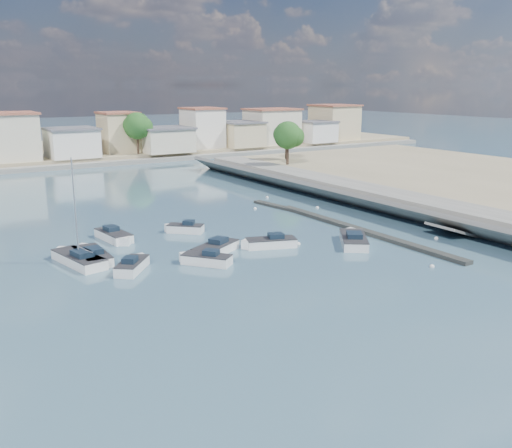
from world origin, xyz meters
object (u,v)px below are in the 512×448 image
(motorboat_a, at_px, (204,260))
(motorboat_h, at_px, (353,240))
(motorboat_g, at_px, (115,237))
(motorboat_b, at_px, (133,266))
(motorboat_e, at_px, (91,256))
(motorboat_c, at_px, (268,243))
(motorboat_d, at_px, (214,250))
(motorboat_f, at_px, (184,229))
(sailboat, at_px, (77,259))

(motorboat_a, height_order, motorboat_h, same)
(motorboat_g, bearing_deg, motorboat_b, -100.24)
(motorboat_g, bearing_deg, motorboat_e, -126.74)
(motorboat_g, relative_size, motorboat_h, 0.93)
(motorboat_a, distance_m, motorboat_h, 14.66)
(motorboat_b, xyz_separation_m, motorboat_h, (20.06, -3.40, 0.00))
(motorboat_c, distance_m, motorboat_d, 5.25)
(motorboat_d, xyz_separation_m, motorboat_e, (-9.57, 3.93, 0.00))
(motorboat_f, xyz_separation_m, sailboat, (-11.75, -4.58, 0.03))
(motorboat_d, relative_size, motorboat_f, 1.48)
(motorboat_c, height_order, motorboat_f, same)
(motorboat_b, height_order, motorboat_h, same)
(motorboat_a, bearing_deg, sailboat, 146.86)
(motorboat_c, distance_m, motorboat_f, 9.91)
(motorboat_b, bearing_deg, motorboat_h, -9.63)
(motorboat_a, bearing_deg, motorboat_e, 141.42)
(motorboat_b, height_order, motorboat_d, same)
(motorboat_a, xyz_separation_m, motorboat_e, (-7.56, 6.03, -0.00))
(motorboat_c, xyz_separation_m, motorboat_f, (-4.23, 8.97, -0.00))
(motorboat_d, distance_m, motorboat_f, 8.27)
(motorboat_e, height_order, motorboat_h, same)
(motorboat_a, distance_m, motorboat_b, 5.74)
(motorboat_e, bearing_deg, sailboat, -166.32)
(motorboat_e, distance_m, motorboat_g, 6.27)
(motorboat_d, relative_size, sailboat, 0.59)
(motorboat_c, height_order, sailboat, sailboat)
(motorboat_b, relative_size, motorboat_e, 0.68)
(motorboat_e, bearing_deg, motorboat_f, 22.12)
(motorboat_d, bearing_deg, motorboat_e, 157.67)
(sailboat, bearing_deg, motorboat_g, 46.94)
(motorboat_c, distance_m, motorboat_g, 14.68)
(motorboat_f, relative_size, motorboat_g, 0.66)
(motorboat_h, bearing_deg, motorboat_e, 160.50)
(motorboat_h, height_order, sailboat, sailboat)
(motorboat_c, xyz_separation_m, motorboat_h, (7.35, -3.14, -0.00))
(motorboat_e, bearing_deg, motorboat_d, -22.33)
(motorboat_c, height_order, motorboat_h, same)
(motorboat_c, relative_size, motorboat_f, 1.42)
(motorboat_g, distance_m, sailboat, 7.29)
(motorboat_c, relative_size, motorboat_e, 0.85)
(sailboat, bearing_deg, motorboat_h, -17.89)
(motorboat_b, height_order, motorboat_e, same)
(motorboat_a, height_order, motorboat_b, same)
(motorboat_b, relative_size, motorboat_g, 0.75)
(motorboat_h, bearing_deg, motorboat_d, 162.72)
(motorboat_g, xyz_separation_m, motorboat_h, (18.36, -12.86, -0.00))
(motorboat_h, distance_m, sailboat, 24.52)
(motorboat_e, xyz_separation_m, motorboat_f, (10.53, 4.28, -0.00))
(sailboat, bearing_deg, motorboat_e, 13.68)
(motorboat_g, xyz_separation_m, sailboat, (-4.97, -5.32, 0.03))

